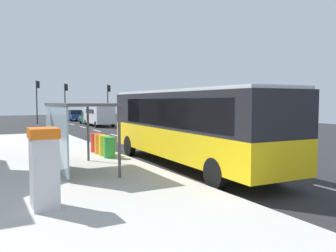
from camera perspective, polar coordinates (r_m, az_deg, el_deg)
The scene contains 22 objects.
ground_plane at distance 28.24m, azimuth -9.08°, elevation -1.58°, with size 56.00×92.00×0.04m, color #262628.
sidewalk_platform at distance 15.04m, azimuth -16.86°, elevation -6.28°, with size 6.20×30.00×0.18m, color beige.
lane_stripe_seg_1 at distance 15.24m, azimuth 11.20°, elevation -6.37°, with size 0.16×2.20×0.01m, color silver.
lane_stripe_seg_2 at distance 19.29m, azimuth 1.63°, elevation -4.09°, with size 0.16×2.20×0.01m, color silver.
lane_stripe_seg_3 at distance 23.71m, azimuth -4.46°, elevation -2.56°, with size 0.16×2.20×0.01m, color silver.
lane_stripe_seg_4 at distance 28.32m, azimuth -8.60°, elevation -1.51°, with size 0.16×2.20×0.01m, color silver.
lane_stripe_seg_5 at distance 33.05m, azimuth -11.57°, elevation -0.75°, with size 0.16×2.20×0.01m, color silver.
lane_stripe_seg_6 at distance 37.84m, azimuth -13.79°, elevation -0.18°, with size 0.16×2.20×0.01m, color silver.
lane_stripe_seg_7 at distance 42.69m, azimuth -15.51°, elevation 0.27°, with size 0.16×2.20×0.01m, color silver.
bus at distance 14.58m, azimuth 3.15°, elevation 0.51°, with size 2.85×11.08×3.21m.
white_van at distance 38.91m, azimuth -11.28°, elevation 1.95°, with size 2.06×5.21×2.30m.
sedan_near at distance 50.37m, azimuth -15.18°, elevation 1.73°, with size 2.00×4.47×1.52m.
sedan_far at distance 42.52m, azimuth -12.64°, elevation 1.36°, with size 2.01×4.48×1.52m.
ticket_machine at distance 8.88m, azimuth -19.61°, elevation -6.42°, with size 0.66×0.76×1.94m.
recycling_bin_green at distance 16.05m, azimuth -9.58°, elevation -3.47°, with size 0.52×0.52×0.95m, color green.
recycling_bin_yellow at distance 16.71m, azimuth -10.36°, elevation -3.18°, with size 0.52×0.52×0.95m, color yellow.
recycling_bin_orange at distance 17.37m, azimuth -11.09°, elevation -2.92°, with size 0.52×0.52×0.95m, color orange.
recycling_bin_red at distance 18.03m, azimuth -11.76°, elevation -2.67°, with size 0.52×0.52×0.95m, color red.
traffic_light_near_side at distance 45.94m, azimuth -9.74°, elevation 4.67°, with size 0.49×0.28×4.88m.
traffic_light_far_side at distance 44.71m, azimuth -20.60°, elevation 4.75°, with size 0.49×0.28×5.22m.
traffic_light_median at distance 46.12m, azimuth -16.41°, elevation 4.64°, with size 0.49×0.28×4.98m.
bus_shelter at distance 13.22m, azimuth -15.65°, elevation 1.10°, with size 1.80×4.00×2.50m.
Camera 1 is at (-9.36, -12.50, 2.76)m, focal length 37.20 mm.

